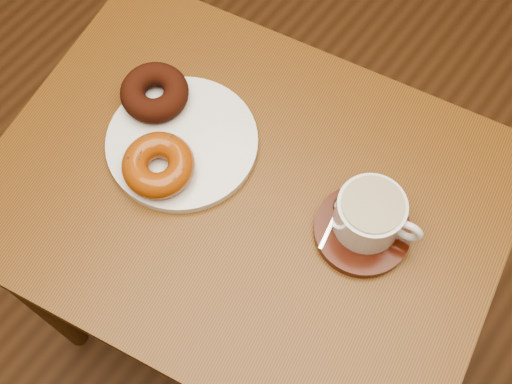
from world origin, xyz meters
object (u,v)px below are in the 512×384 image
Objects in this scene: saucer at (362,230)px; coffee_cup at (371,214)px; cafe_table at (247,220)px; donut_plate at (182,142)px.

coffee_cup reaches higher than saucer.
coffee_cup reaches higher than cafe_table.
donut_plate is 0.31m from coffee_cup.
saucer is (0.18, 0.05, 0.12)m from cafe_table.
saucer is (0.30, 0.05, 0.00)m from donut_plate.
cafe_table is at bearing -164.33° from saucer.
donut_plate and saucer have the same top height.
saucer is 0.04m from coffee_cup.
coffee_cup is at bearing 88.36° from saucer.
donut_plate reaches higher than cafe_table.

